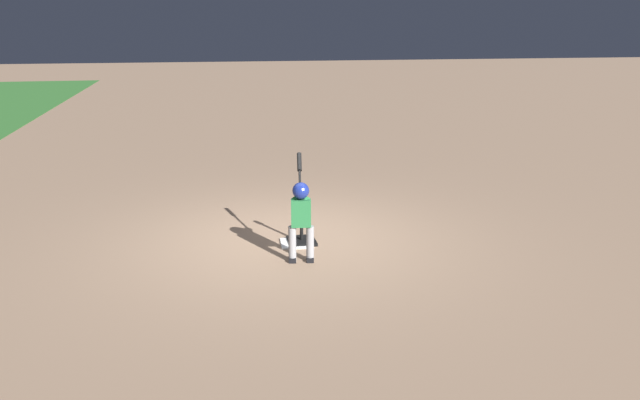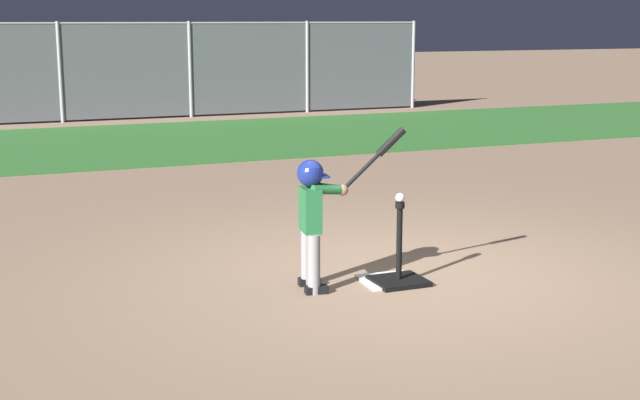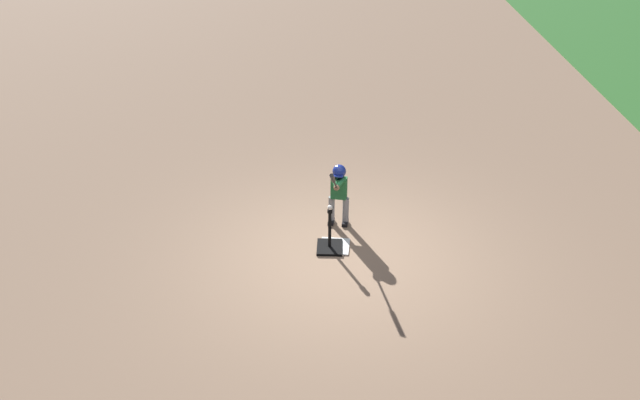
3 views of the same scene
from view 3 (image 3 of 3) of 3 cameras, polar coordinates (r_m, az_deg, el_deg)
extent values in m
plane|color=#93755B|center=(9.31, 2.06, -5.13)|extent=(90.00, 90.00, 0.00)
cube|color=white|center=(9.51, 1.36, -4.23)|extent=(0.47, 0.47, 0.02)
cube|color=black|center=(9.46, 0.88, -4.34)|extent=(0.43, 0.38, 0.04)
cylinder|color=black|center=(9.29, 0.90, -2.73)|extent=(0.05, 0.05, 0.59)
cylinder|color=black|center=(9.12, 0.91, -1.04)|extent=(0.08, 0.08, 0.05)
cylinder|color=gray|center=(9.94, 2.36, -1.03)|extent=(0.11, 0.11, 0.48)
cube|color=black|center=(10.04, 2.32, -2.11)|extent=(0.19, 0.11, 0.06)
cylinder|color=gray|center=(9.97, 1.06, -0.91)|extent=(0.11, 0.11, 0.48)
cube|color=black|center=(10.06, 1.03, -1.99)|extent=(0.19, 0.11, 0.06)
cube|color=#236B38|center=(9.75, 1.74, 1.12)|extent=(0.17, 0.26, 0.35)
sphere|color=#936B4C|center=(9.62, 1.77, 2.58)|extent=(0.18, 0.18, 0.18)
sphere|color=navy|center=(9.62, 1.77, 2.64)|extent=(0.21, 0.21, 0.21)
cube|color=navy|center=(9.55, 1.69, 2.26)|extent=(0.13, 0.17, 0.01)
cylinder|color=#236B38|center=(9.56, 1.88, 1.57)|extent=(0.29, 0.18, 0.10)
cylinder|color=#236B38|center=(9.57, 1.41, 1.61)|extent=(0.29, 0.12, 0.10)
sphere|color=#936B4C|center=(9.45, 1.52, 1.13)|extent=(0.09, 0.09, 0.09)
cylinder|color=black|center=(9.13, 1.31, 1.66)|extent=(0.51, 0.10, 0.47)
cylinder|color=black|center=(8.93, 1.17, 2.01)|extent=(0.25, 0.10, 0.23)
cylinder|color=black|center=(9.47, 1.53, 1.10)|extent=(0.05, 0.05, 0.05)
sphere|color=white|center=(9.09, 0.91, -0.70)|extent=(0.07, 0.07, 0.07)
camera|label=1|loc=(16.20, 6.79, 21.13)|focal=35.00mm
camera|label=2|loc=(13.18, -27.59, 12.45)|focal=50.00mm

